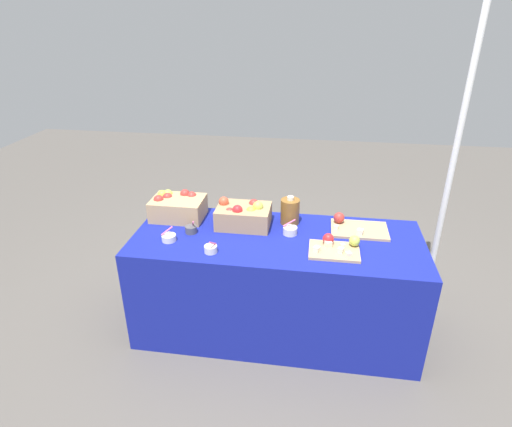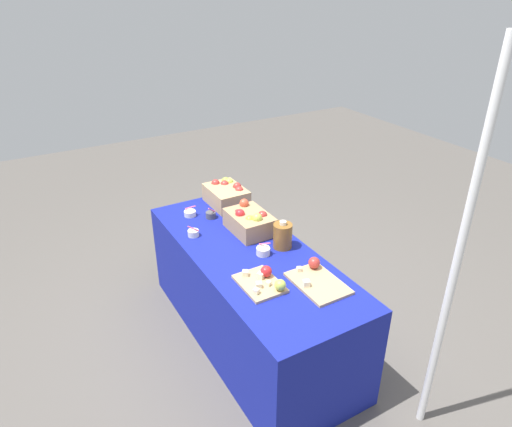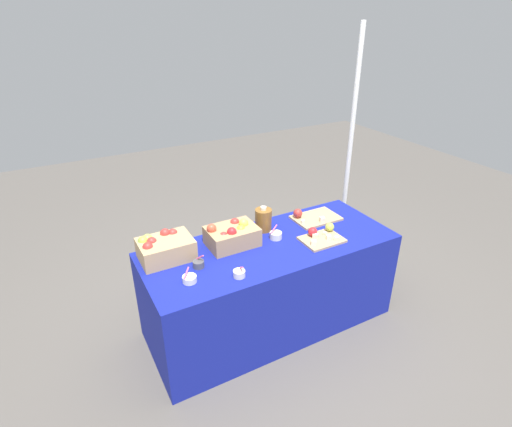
% 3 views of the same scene
% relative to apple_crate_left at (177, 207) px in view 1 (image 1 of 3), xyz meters
% --- Properties ---
extents(ground_plane, '(10.00, 10.00, 0.00)m').
position_rel_apple_crate_left_xyz_m(ground_plane, '(0.74, -0.20, -0.82)').
color(ground_plane, '#56514C').
extents(table, '(1.90, 0.76, 0.74)m').
position_rel_apple_crate_left_xyz_m(table, '(0.74, -0.20, -0.45)').
color(table, navy).
rests_on(table, ground_plane).
extents(apple_crate_left, '(0.36, 0.27, 0.18)m').
position_rel_apple_crate_left_xyz_m(apple_crate_left, '(0.00, 0.00, 0.00)').
color(apple_crate_left, tan).
rests_on(apple_crate_left, table).
extents(apple_crate_middle, '(0.36, 0.26, 0.19)m').
position_rel_apple_crate_left_xyz_m(apple_crate_middle, '(0.49, -0.06, -0.00)').
color(apple_crate_middle, tan).
rests_on(apple_crate_middle, table).
extents(cutting_board_front, '(0.31, 0.23, 0.09)m').
position_rel_apple_crate_left_xyz_m(cutting_board_front, '(1.11, -0.31, -0.06)').
color(cutting_board_front, tan).
rests_on(cutting_board_front, table).
extents(cutting_board_back, '(0.38, 0.26, 0.09)m').
position_rel_apple_crate_left_xyz_m(cutting_board_back, '(1.25, -0.02, -0.06)').
color(cutting_board_back, tan).
rests_on(cutting_board_back, table).
extents(sample_bowl_near, '(0.09, 0.09, 0.09)m').
position_rel_apple_crate_left_xyz_m(sample_bowl_near, '(0.05, -0.34, -0.06)').
color(sample_bowl_near, silver).
rests_on(sample_bowl_near, table).
extents(sample_bowl_mid, '(0.10, 0.09, 0.10)m').
position_rel_apple_crate_left_xyz_m(sample_bowl_mid, '(0.82, -0.14, -0.06)').
color(sample_bowl_mid, silver).
rests_on(sample_bowl_mid, table).
extents(sample_bowl_far, '(0.08, 0.08, 0.10)m').
position_rel_apple_crate_left_xyz_m(sample_bowl_far, '(0.16, -0.22, -0.06)').
color(sample_bowl_far, '#4C4C51').
rests_on(sample_bowl_far, table).
extents(sample_bowl_extra, '(0.08, 0.08, 0.10)m').
position_rel_apple_crate_left_xyz_m(sample_bowl_extra, '(0.35, -0.45, -0.06)').
color(sample_bowl_extra, silver).
rests_on(sample_bowl_extra, table).
extents(cider_jug, '(0.13, 0.13, 0.20)m').
position_rel_apple_crate_left_xyz_m(cider_jug, '(0.80, 0.02, 0.01)').
color(cider_jug, brown).
rests_on(cider_jug, table).
extents(tent_pole, '(0.04, 0.04, 2.22)m').
position_rel_apple_crate_left_xyz_m(tent_pole, '(1.90, 0.34, 0.29)').
color(tent_pole, white).
rests_on(tent_pole, ground_plane).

